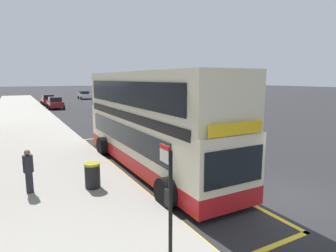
% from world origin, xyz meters
% --- Properties ---
extents(ground_plane, '(260.00, 260.00, 0.00)m').
position_xyz_m(ground_plane, '(0.00, 32.00, 0.00)').
color(ground_plane, '#28282B').
extents(pavement_near, '(6.00, 76.00, 0.14)m').
position_xyz_m(pavement_near, '(-7.00, 32.00, 0.07)').
color(pavement_near, '#A39E93').
rests_on(pavement_near, ground).
extents(double_decker_bus, '(3.19, 11.44, 4.40)m').
position_xyz_m(double_decker_bus, '(-2.46, 5.41, 2.07)').
color(double_decker_bus, beige).
rests_on(double_decker_bus, ground).
extents(bus_bay_markings, '(2.83, 15.04, 0.01)m').
position_xyz_m(bus_bay_markings, '(-2.58, 5.58, 0.01)').
color(bus_bay_markings, yellow).
rests_on(bus_bay_markings, ground).
extents(bus_stop_sign, '(0.09, 0.51, 2.51)m').
position_xyz_m(bus_stop_sign, '(-5.02, -0.99, 1.64)').
color(bus_stop_sign, black).
rests_on(bus_stop_sign, pavement_near).
extents(parked_car_white_across, '(2.09, 4.20, 1.62)m').
position_xyz_m(parked_car_white_across, '(4.92, 52.29, 0.80)').
color(parked_car_white_across, silver).
rests_on(parked_car_white_across, ground).
extents(parked_car_maroon_kerbside, '(2.09, 4.20, 1.62)m').
position_xyz_m(parked_car_maroon_kerbside, '(-2.80, 35.33, 0.80)').
color(parked_car_maroon_kerbside, maroon).
rests_on(parked_car_maroon_kerbside, ground).
extents(parked_car_black_ahead, '(2.09, 4.20, 1.62)m').
position_xyz_m(parked_car_black_ahead, '(2.59, 30.74, 0.80)').
color(parked_car_black_ahead, black).
rests_on(parked_car_black_ahead, ground).
extents(parked_car_maroon_behind, '(2.09, 4.20, 1.62)m').
position_xyz_m(parked_car_maroon_behind, '(-2.98, 41.87, 0.80)').
color(parked_car_maroon_behind, maroon).
rests_on(parked_car_maroon_behind, ground).
extents(pedestrian_waiting_near_sign, '(0.34, 0.34, 1.56)m').
position_xyz_m(pedestrian_waiting_near_sign, '(-7.63, 4.41, 0.98)').
color(pedestrian_waiting_near_sign, '#26262D').
rests_on(pedestrian_waiting_near_sign, pavement_near).
extents(litter_bin, '(0.58, 0.58, 0.93)m').
position_xyz_m(litter_bin, '(-5.57, 3.81, 0.61)').
color(litter_bin, black).
rests_on(litter_bin, pavement_near).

